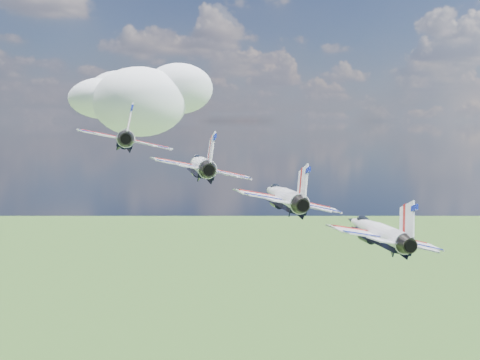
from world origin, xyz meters
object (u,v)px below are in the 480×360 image
jet_1 (200,165)px  jet_3 (375,231)px  jet_0 (126,137)px  jet_2 (283,196)px

jet_1 → jet_3: size_ratio=1.00×
jet_0 → jet_1: jet_0 is taller
jet_0 → jet_3: jet_0 is taller
jet_1 → jet_2: 11.54m
jet_1 → jet_2: jet_1 is taller
jet_0 → jet_1: (6.90, -8.62, -3.36)m
jet_0 → jet_3: bearing=-34.8°
jet_2 → jet_3: bearing=-34.8°
jet_2 → jet_1: bearing=145.2°
jet_0 → jet_3: size_ratio=1.00×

